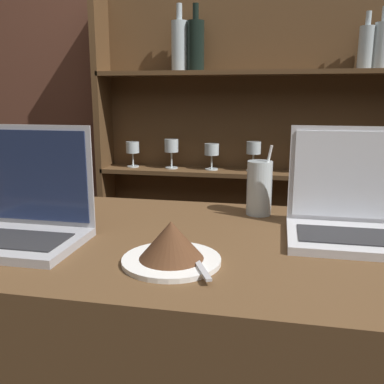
{
  "coord_description": "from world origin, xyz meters",
  "views": [
    {
      "loc": [
        0.19,
        -0.57,
        1.35
      ],
      "look_at": [
        -0.0,
        0.37,
        1.13
      ],
      "focal_mm": 40.0,
      "sensor_mm": 36.0,
      "label": 1
    }
  ],
  "objects_px": {
    "cake_plate": "(171,245)",
    "water_glass": "(259,188)",
    "laptop_near": "(19,214)",
    "laptop_far": "(356,213)"
  },
  "relations": [
    {
      "from": "cake_plate",
      "to": "water_glass",
      "type": "height_order",
      "value": "water_glass"
    },
    {
      "from": "laptop_near",
      "to": "laptop_far",
      "type": "bearing_deg",
      "value": 12.75
    },
    {
      "from": "laptop_near",
      "to": "laptop_far",
      "type": "xyz_separation_m",
      "value": [
        0.74,
        0.17,
        -0.0
      ]
    },
    {
      "from": "cake_plate",
      "to": "water_glass",
      "type": "xyz_separation_m",
      "value": [
        0.15,
        0.38,
        0.04
      ]
    },
    {
      "from": "water_glass",
      "to": "laptop_near",
      "type": "bearing_deg",
      "value": -148.31
    },
    {
      "from": "laptop_near",
      "to": "laptop_far",
      "type": "distance_m",
      "value": 0.76
    },
    {
      "from": "cake_plate",
      "to": "laptop_near",
      "type": "bearing_deg",
      "value": 170.01
    },
    {
      "from": "laptop_far",
      "to": "water_glass",
      "type": "distance_m",
      "value": 0.27
    },
    {
      "from": "laptop_near",
      "to": "laptop_far",
      "type": "height_order",
      "value": "laptop_near"
    },
    {
      "from": "laptop_far",
      "to": "water_glass",
      "type": "bearing_deg",
      "value": 146.27
    }
  ]
}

